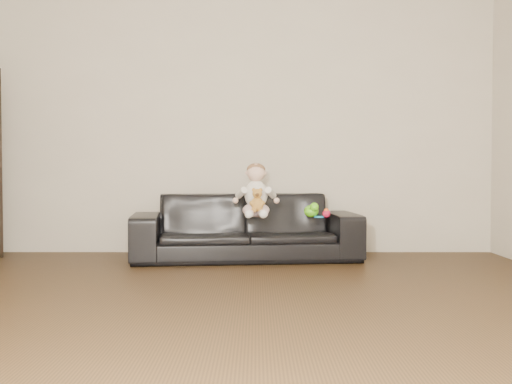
{
  "coord_description": "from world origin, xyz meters",
  "views": [
    {
      "loc": [
        0.24,
        -3.41,
        0.8
      ],
      "look_at": [
        0.24,
        2.15,
        0.6
      ],
      "focal_mm": 45.0,
      "sensor_mm": 36.0,
      "label": 1
    }
  ],
  "objects_px": {
    "toy_rattle": "(326,214)",
    "baby": "(256,193)",
    "toy_green": "(311,211)",
    "teddy_bear": "(257,200)",
    "toy_blue_disc": "(319,217)",
    "sofa": "(245,227)"
  },
  "relations": [
    {
      "from": "toy_green",
      "to": "baby",
      "type": "bearing_deg",
      "value": -177.82
    },
    {
      "from": "teddy_bear",
      "to": "toy_green",
      "type": "xyz_separation_m",
      "value": [
        0.47,
        0.16,
        -0.1
      ]
    },
    {
      "from": "toy_rattle",
      "to": "toy_blue_disc",
      "type": "height_order",
      "value": "toy_rattle"
    },
    {
      "from": "toy_rattle",
      "to": "sofa",
      "type": "bearing_deg",
      "value": 167.93
    },
    {
      "from": "teddy_bear",
      "to": "toy_green",
      "type": "distance_m",
      "value": 0.51
    },
    {
      "from": "toy_green",
      "to": "toy_blue_disc",
      "type": "xyz_separation_m",
      "value": [
        0.07,
        -0.03,
        -0.05
      ]
    },
    {
      "from": "toy_rattle",
      "to": "toy_blue_disc",
      "type": "xyz_separation_m",
      "value": [
        -0.06,
        0.02,
        -0.03
      ]
    },
    {
      "from": "sofa",
      "to": "toy_blue_disc",
      "type": "distance_m",
      "value": 0.66
    },
    {
      "from": "teddy_bear",
      "to": "toy_blue_disc",
      "type": "relative_size",
      "value": 2.21
    },
    {
      "from": "teddy_bear",
      "to": "toy_green",
      "type": "relative_size",
      "value": 1.28
    },
    {
      "from": "teddy_bear",
      "to": "sofa",
      "type": "bearing_deg",
      "value": 121.76
    },
    {
      "from": "toy_green",
      "to": "toy_rattle",
      "type": "bearing_deg",
      "value": -25.24
    },
    {
      "from": "baby",
      "to": "teddy_bear",
      "type": "xyz_separation_m",
      "value": [
        0.01,
        -0.14,
        -0.05
      ]
    },
    {
      "from": "toy_green",
      "to": "teddy_bear",
      "type": "bearing_deg",
      "value": -161.08
    },
    {
      "from": "toy_blue_disc",
      "to": "baby",
      "type": "bearing_deg",
      "value": 178.29
    },
    {
      "from": "toy_rattle",
      "to": "toy_green",
      "type": "bearing_deg",
      "value": 154.76
    },
    {
      "from": "baby",
      "to": "toy_blue_disc",
      "type": "distance_m",
      "value": 0.58
    },
    {
      "from": "teddy_bear",
      "to": "toy_rattle",
      "type": "xyz_separation_m",
      "value": [
        0.6,
        0.1,
        -0.12
      ]
    },
    {
      "from": "toy_rattle",
      "to": "toy_blue_disc",
      "type": "relative_size",
      "value": 0.78
    },
    {
      "from": "baby",
      "to": "teddy_bear",
      "type": "relative_size",
      "value": 2.38
    },
    {
      "from": "toy_rattle",
      "to": "baby",
      "type": "bearing_deg",
      "value": 176.12
    },
    {
      "from": "baby",
      "to": "toy_blue_disc",
      "type": "relative_size",
      "value": 5.25
    }
  ]
}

